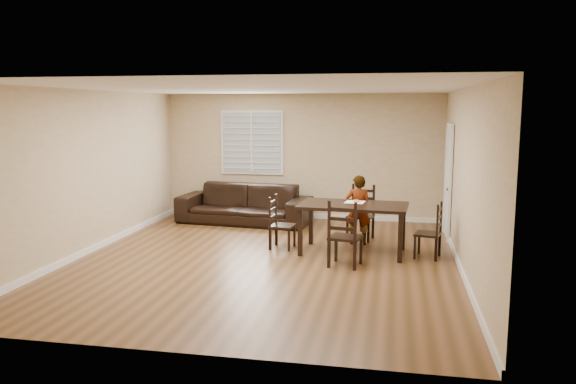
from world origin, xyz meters
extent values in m
plane|color=brown|center=(0.00, 0.00, 0.00)|extent=(7.00, 7.00, 0.00)
cube|color=#D2B98E|center=(0.00, 3.50, 1.35)|extent=(6.00, 0.04, 2.70)
cube|color=#D2B98E|center=(0.00, -3.50, 1.35)|extent=(6.00, 0.04, 2.70)
cube|color=#D2B98E|center=(-3.00, 0.00, 1.35)|extent=(0.04, 7.00, 2.70)
cube|color=#D2B98E|center=(3.00, 0.00, 1.35)|extent=(0.04, 7.00, 2.70)
cube|color=white|center=(0.00, 0.00, 2.70)|extent=(6.00, 7.00, 0.04)
cube|color=white|center=(-1.10, 3.45, 1.65)|extent=(1.40, 0.08, 1.40)
cube|color=white|center=(2.97, 2.20, 1.02)|extent=(0.06, 0.94, 2.05)
cylinder|color=#332114|center=(2.94, 1.90, 0.95)|extent=(0.06, 0.06, 0.02)
cube|color=white|center=(0.00, 3.48, 0.05)|extent=(6.00, 0.03, 0.10)
cube|color=white|center=(-2.98, 0.00, 0.05)|extent=(0.03, 7.00, 0.10)
cube|color=white|center=(2.98, 0.00, 0.05)|extent=(0.03, 7.00, 0.10)
cube|color=black|center=(1.33, 0.71, 0.80)|extent=(1.82, 1.11, 0.05)
cube|color=black|center=(0.50, 0.35, 0.39)|extent=(0.07, 0.07, 0.78)
cube|color=black|center=(2.10, 0.24, 0.39)|extent=(0.07, 0.07, 0.78)
cube|color=black|center=(0.56, 1.18, 0.39)|extent=(0.07, 0.07, 0.78)
cube|color=black|center=(2.16, 1.07, 0.39)|extent=(0.07, 0.07, 0.78)
cube|color=black|center=(1.39, 1.70, 0.43)|extent=(0.52, 0.50, 0.04)
cube|color=black|center=(1.43, 1.89, 0.50)|extent=(0.45, 0.12, 1.00)
cube|color=black|center=(1.17, 1.56, 0.21)|extent=(0.05, 0.05, 0.41)
cube|color=black|center=(1.55, 1.49, 0.21)|extent=(0.05, 0.05, 0.41)
cube|color=black|center=(1.24, 1.91, 0.21)|extent=(0.05, 0.05, 0.41)
cube|color=black|center=(1.62, 1.84, 0.21)|extent=(0.05, 0.05, 0.41)
cube|color=black|center=(1.28, -0.09, 0.44)|extent=(0.54, 0.51, 0.04)
cube|color=black|center=(1.24, -0.29, 0.52)|extent=(0.47, 0.13, 1.03)
cube|color=black|center=(1.51, 0.05, 0.21)|extent=(0.05, 0.05, 0.42)
cube|color=black|center=(1.11, 0.13, 0.21)|extent=(0.05, 0.05, 0.42)
cube|color=black|center=(1.44, -0.31, 0.21)|extent=(0.05, 0.05, 0.42)
cube|color=black|center=(1.04, -0.24, 0.21)|extent=(0.05, 0.05, 0.42)
cube|color=black|center=(0.12, 0.79, 0.39)|extent=(0.42, 0.44, 0.04)
cube|color=black|center=(-0.05, 0.81, 0.46)|extent=(0.07, 0.41, 0.91)
cube|color=black|center=(0.27, 0.60, 0.19)|extent=(0.04, 0.04, 0.37)
cube|color=black|center=(0.30, 0.95, 0.19)|extent=(0.04, 0.04, 0.37)
cube|color=black|center=(-0.06, 0.63, 0.19)|extent=(0.04, 0.04, 0.37)
cube|color=black|center=(-0.03, 0.98, 0.19)|extent=(0.04, 0.04, 0.37)
cube|color=black|center=(2.54, 0.63, 0.39)|extent=(0.46, 0.49, 0.04)
cube|color=black|center=(2.71, 0.59, 0.46)|extent=(0.13, 0.41, 0.91)
cube|color=black|center=(2.42, 0.84, 0.19)|extent=(0.04, 0.04, 0.37)
cube|color=black|center=(2.34, 0.49, 0.19)|extent=(0.04, 0.04, 0.37)
cube|color=black|center=(2.74, 0.77, 0.19)|extent=(0.04, 0.04, 0.37)
cube|color=black|center=(2.66, 0.42, 0.19)|extent=(0.04, 0.04, 0.37)
imported|color=gray|center=(1.37, 1.35, 0.62)|extent=(0.47, 0.33, 1.24)
cube|color=white|center=(1.34, 0.91, 0.83)|extent=(0.35, 0.35, 0.00)
torus|color=#CB8A48|center=(1.36, 0.91, 0.85)|extent=(0.11, 0.11, 0.03)
torus|color=white|center=(1.36, 0.91, 0.86)|extent=(0.09, 0.09, 0.02)
imported|color=black|center=(-1.10, 2.76, 0.40)|extent=(2.83, 1.34, 0.80)
camera|label=1|loc=(1.98, -8.46, 2.41)|focal=35.00mm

